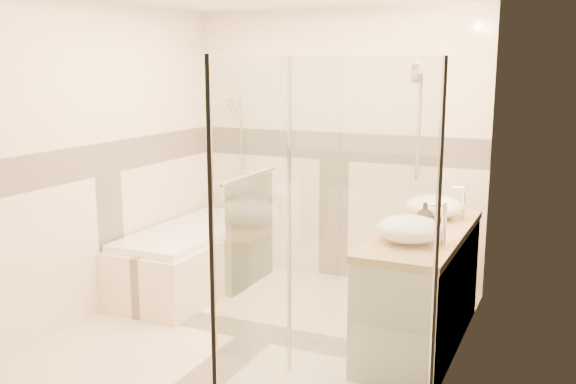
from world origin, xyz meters
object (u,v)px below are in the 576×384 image
at_px(amenity_bottle_a, 416,225).
at_px(amenity_bottle_b, 425,214).
at_px(vessel_sink_near, 434,206).
at_px(vanity, 421,288).
at_px(vessel_sink_far, 409,229).
at_px(shower_enclosure, 316,337).
at_px(bathtub, 194,255).

distance_m(amenity_bottle_a, amenity_bottle_b, 0.27).
distance_m(vessel_sink_near, amenity_bottle_b, 0.31).
xyz_separation_m(vanity, amenity_bottle_a, (-0.02, -0.15, 0.49)).
bearing_deg(vessel_sink_far, vanity, 86.60).
xyz_separation_m(vessel_sink_far, amenity_bottle_b, (0.00, 0.46, -0.00)).
bearing_deg(vessel_sink_far, amenity_bottle_b, 90.00).
bearing_deg(amenity_bottle_b, vessel_sink_near, 90.00).
xyz_separation_m(shower_enclosure, amenity_bottle_a, (0.27, 1.12, 0.42)).
height_order(amenity_bottle_a, amenity_bottle_b, amenity_bottle_b).
distance_m(shower_enclosure, vessel_sink_far, 1.06).
bearing_deg(amenity_bottle_b, shower_enclosure, -101.07).
xyz_separation_m(bathtub, amenity_bottle_b, (2.13, -0.23, 0.63)).
bearing_deg(amenity_bottle_a, shower_enclosure, -103.64).
distance_m(bathtub, shower_enclosure, 2.47).
bearing_deg(amenity_bottle_b, vanity, -80.81).
xyz_separation_m(vanity, shower_enclosure, (-0.29, -1.27, 0.08)).
xyz_separation_m(vessel_sink_near, amenity_bottle_a, (0.00, -0.58, -0.02)).
bearing_deg(vessel_sink_far, vessel_sink_near, 90.00).
bearing_deg(bathtub, vanity, -9.25).
distance_m(shower_enclosure, amenity_bottle_b, 1.48).
xyz_separation_m(vessel_sink_near, amenity_bottle_b, (0.00, -0.31, -0.00)).
height_order(bathtub, vanity, vanity).
height_order(vanity, shower_enclosure, shower_enclosure).
bearing_deg(vessel_sink_near, shower_enclosure, -99.10).
xyz_separation_m(shower_enclosure, vessel_sink_far, (0.27, 0.93, 0.43)).
height_order(vessel_sink_near, vessel_sink_far, vessel_sink_far).
distance_m(vanity, amenity_bottle_a, 0.52).
bearing_deg(amenity_bottle_b, amenity_bottle_a, -90.00).
relative_size(vanity, shower_enclosure, 0.79).
distance_m(shower_enclosure, amenity_bottle_a, 1.23).
distance_m(vanity, shower_enclosure, 1.31).
bearing_deg(vanity, bathtub, 170.75).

